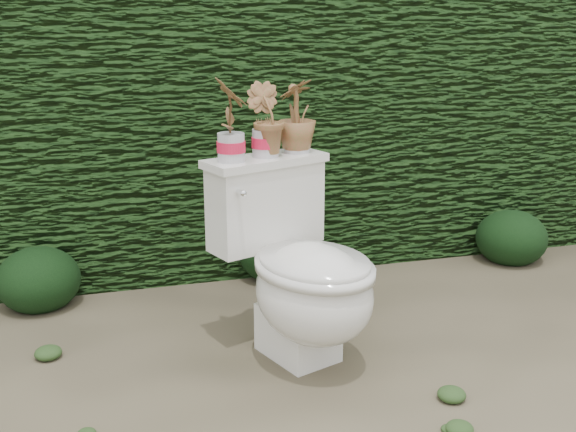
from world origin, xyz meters
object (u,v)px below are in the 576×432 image
object	(u,v)px
toilet	(301,274)
potted_plant_left	(231,122)
potted_plant_right	(297,118)
potted_plant_center	(265,122)

from	to	relation	value
toilet	potted_plant_left	distance (m)	0.64
toilet	potted_plant_left	size ratio (longest dim) A/B	2.58
potted_plant_right	toilet	bearing A→B (deg)	33.83
toilet	potted_plant_right	bearing A→B (deg)	57.22
potted_plant_left	potted_plant_center	size ratio (longest dim) A/B	1.10
toilet	potted_plant_center	size ratio (longest dim) A/B	2.85
potted_plant_left	toilet	bearing A→B (deg)	-130.32
potted_plant_center	toilet	bearing A→B (deg)	151.98
potted_plant_left	potted_plant_center	distance (m)	0.16
toilet	potted_plant_right	size ratio (longest dim) A/B	2.81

